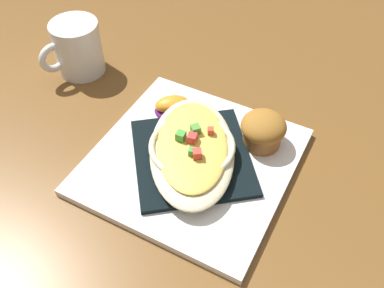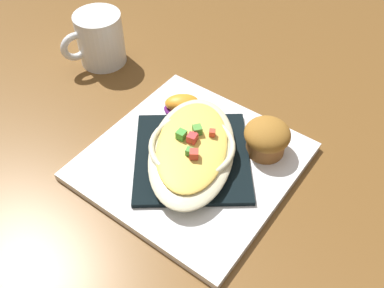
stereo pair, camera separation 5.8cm
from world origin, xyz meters
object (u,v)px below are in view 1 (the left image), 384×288
at_px(gratin_dish, 192,148).
at_px(muffin, 263,130).
at_px(coffee_mug, 78,50).
at_px(square_plate, 192,161).
at_px(orange_garnish, 172,106).

relative_size(gratin_dish, muffin, 3.57).
bearing_deg(muffin, coffee_mug, -106.00).
distance_m(gratin_dish, muffin, 0.10).
bearing_deg(square_plate, gratin_dish, 57.41).
relative_size(square_plate, gratin_dish, 1.17).
bearing_deg(square_plate, coffee_mug, -121.88).
relative_size(gratin_dish, coffee_mug, 2.19).
height_order(orange_garnish, coffee_mug, coffee_mug).
height_order(square_plate, orange_garnish, orange_garnish).
relative_size(muffin, coffee_mug, 0.61).
relative_size(muffin, orange_garnish, 1.05).
height_order(muffin, coffee_mug, coffee_mug).
distance_m(square_plate, muffin, 0.11).
height_order(gratin_dish, muffin, muffin).
height_order(square_plate, muffin, muffin).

